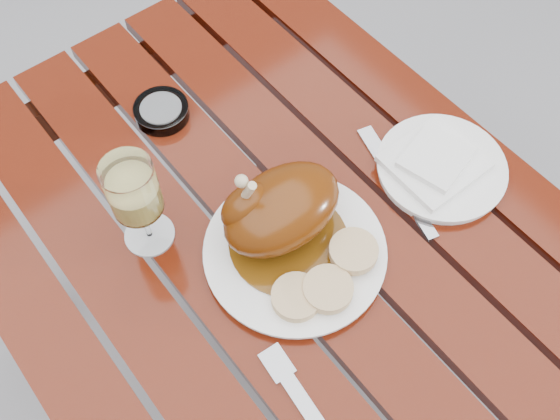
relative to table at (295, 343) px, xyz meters
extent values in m
plane|color=slate|center=(0.00, 0.00, -0.38)|extent=(60.00, 60.00, 0.00)
cube|color=#601D0B|center=(0.00, 0.00, 0.00)|extent=(0.80, 1.20, 0.75)
cylinder|color=white|center=(0.00, 0.01, 0.38)|extent=(0.34, 0.34, 0.02)
cylinder|color=#58320A|center=(0.00, 0.03, 0.39)|extent=(0.18, 0.18, 0.00)
ellipsoid|color=#622D07|center=(0.01, 0.06, 0.44)|extent=(0.19, 0.13, 0.09)
ellipsoid|color=#622D07|center=(-0.03, 0.08, 0.46)|extent=(0.09, 0.06, 0.07)
cylinder|color=#C6B28C|center=(-0.04, 0.09, 0.48)|extent=(0.03, 0.04, 0.10)
cylinder|color=#E2C18A|center=(-0.05, -0.05, 0.40)|extent=(0.07, 0.07, 0.02)
cylinder|color=#E2C18A|center=(-0.01, -0.07, 0.40)|extent=(0.07, 0.07, 0.02)
cylinder|color=#E2C18A|center=(0.06, -0.05, 0.41)|extent=(0.07, 0.07, 0.02)
cylinder|color=#DBCC63|center=(-0.15, 0.18, 0.46)|extent=(0.08, 0.08, 0.18)
cylinder|color=white|center=(0.28, -0.02, 0.38)|extent=(0.24, 0.24, 0.02)
cube|color=white|center=(0.27, -0.01, 0.40)|extent=(0.14, 0.13, 0.01)
cylinder|color=#B2B7BC|center=(-0.01, 0.36, 0.39)|extent=(0.12, 0.12, 0.02)
cube|color=gray|center=(-0.13, -0.17, 0.38)|extent=(0.04, 0.17, 0.01)
cube|color=gray|center=(0.20, 0.00, 0.38)|extent=(0.07, 0.19, 0.01)
camera|label=1|loc=(-0.28, -0.30, 1.21)|focal=40.00mm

